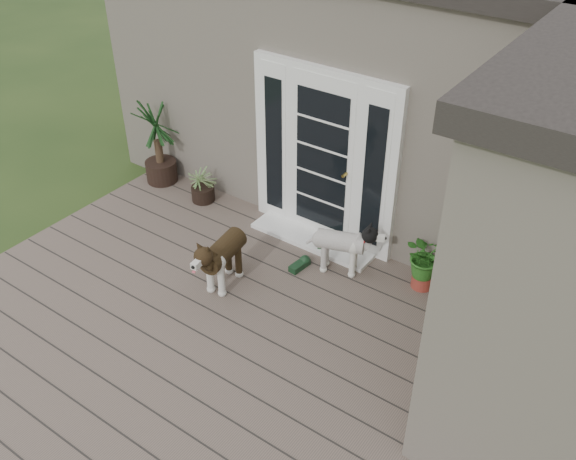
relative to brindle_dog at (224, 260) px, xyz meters
The scene contains 14 objects.
deck 1.02m from the brindle_dog, 54.31° to the right, with size 6.20×4.60×0.12m, color #6B5B4C.
house_main 3.70m from the brindle_dog, 81.12° to the left, with size 7.40×4.00×3.10m, color #665E54.
door_unit 1.65m from the brindle_dog, 76.51° to the left, with size 1.90×0.14×2.15m, color white.
door_step 1.32m from the brindle_dog, 74.43° to the left, with size 1.60×0.40×0.05m, color white.
brindle_dog is the anchor object (origin of this frame).
white_dog 1.32m from the brindle_dog, 45.90° to the left, with size 0.31×0.72×0.60m, color white, non-canonical shape.
spider_plant 1.82m from the brindle_dog, 139.34° to the left, with size 0.52×0.52×0.55m, color #A3BA72, non-canonical shape.
yucca 2.54m from the brindle_dog, 150.64° to the left, with size 0.82×0.82×1.19m, color black, non-canonical shape.
herb_a 2.20m from the brindle_dog, 34.32° to the left, with size 0.48×0.48×0.61m, color #164D19.
herb_b 2.57m from the brindle_dog, 28.91° to the left, with size 0.46×0.46×0.68m, color #255618.
herb_c 3.15m from the brindle_dog, 22.80° to the left, with size 0.39×0.39×0.60m, color #1C5418.
sapling 2.73m from the brindle_dog, ahead, with size 0.52×0.52×1.76m, color #205D1A, non-canonical shape.
clog_left 1.35m from the brindle_dog, 68.10° to the left, with size 0.14×0.30×0.09m, color #17391C, non-canonical shape.
clog_right 0.93m from the brindle_dog, 54.06° to the left, with size 0.15×0.32×0.10m, color black, non-canonical shape.
Camera 1 is at (3.22, -2.91, 4.70)m, focal length 39.53 mm.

